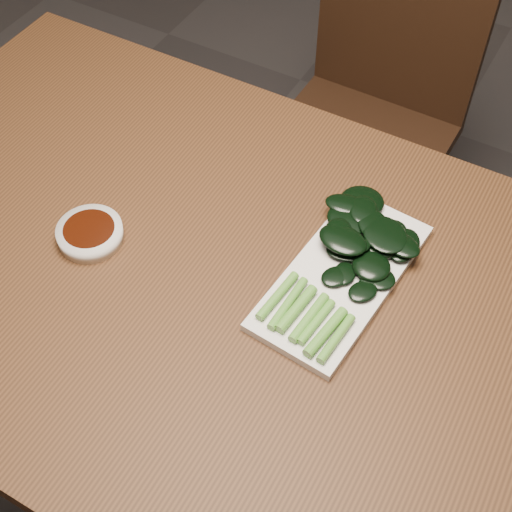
% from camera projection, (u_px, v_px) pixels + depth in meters
% --- Properties ---
extents(ground, '(6.00, 6.00, 0.00)m').
position_uv_depth(ground, '(251.00, 480.00, 1.61)').
color(ground, '#322F30').
rests_on(ground, ground).
extents(table, '(1.40, 0.80, 0.75)m').
position_uv_depth(table, '(249.00, 314.00, 1.08)').
color(table, '#462814').
rests_on(table, ground).
extents(chair_far, '(0.39, 0.39, 0.89)m').
position_uv_depth(chair_far, '(372.00, 110.00, 1.66)').
color(chair_far, black).
rests_on(chair_far, ground).
extents(sauce_bowl, '(0.10, 0.10, 0.02)m').
position_uv_depth(sauce_bowl, '(90.00, 233.00, 1.07)').
color(sauce_bowl, silver).
rests_on(sauce_bowl, table).
extents(serving_plate, '(0.17, 0.32, 0.01)m').
position_uv_depth(serving_plate, '(342.00, 277.00, 1.03)').
color(serving_plate, silver).
rests_on(serving_plate, table).
extents(gai_lan, '(0.17, 0.32, 0.03)m').
position_uv_depth(gai_lan, '(357.00, 248.00, 1.03)').
color(gai_lan, '#5EA137').
rests_on(gai_lan, serving_plate).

